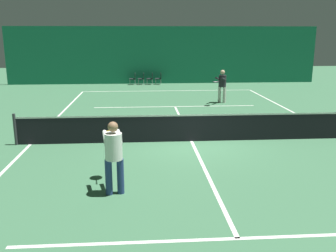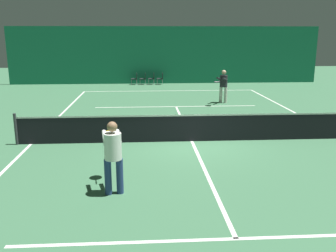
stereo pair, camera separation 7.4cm
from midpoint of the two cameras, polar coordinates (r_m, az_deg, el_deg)
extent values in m
plane|color=#3D704C|center=(13.07, 3.43, -2.33)|extent=(60.00, 60.00, 0.00)
cube|color=#196B4C|center=(28.28, -0.71, 10.73)|extent=(23.00, 0.12, 4.18)
cube|color=white|center=(24.66, -0.16, 5.39)|extent=(11.00, 0.10, 0.00)
cube|color=white|center=(19.26, 0.97, 2.98)|extent=(8.25, 0.10, 0.00)
cube|color=white|center=(7.24, 10.28, -16.51)|extent=(8.25, 0.10, 0.00)
cube|color=white|center=(13.51, -20.40, -2.64)|extent=(0.10, 23.80, 0.00)
cube|color=white|center=(13.07, 3.43, -2.32)|extent=(0.10, 12.80, 0.00)
cube|color=black|center=(12.94, 3.46, -0.31)|extent=(11.90, 0.02, 0.95)
cube|color=white|center=(12.84, 3.49, 1.64)|extent=(11.90, 0.02, 0.05)
cylinder|color=#333338|center=(13.51, -22.42, -0.48)|extent=(0.10, 0.10, 1.07)
cylinder|color=navy|center=(8.82, -9.26, -7.70)|extent=(0.19, 0.19, 0.85)
cylinder|color=navy|center=(8.84, -7.49, -7.59)|extent=(0.19, 0.19, 0.85)
cylinder|color=white|center=(8.59, -8.54, -3.10)|extent=(0.46, 0.46, 0.61)
sphere|color=#936B4C|center=(8.47, -8.65, -0.12)|extent=(0.23, 0.23, 0.23)
cylinder|color=white|center=(8.81, -9.77, -1.77)|extent=(0.19, 0.59, 0.25)
cylinder|color=white|center=(8.83, -7.71, -1.65)|extent=(0.19, 0.59, 0.25)
cylinder|color=black|center=(9.25, -8.95, -1.46)|extent=(0.08, 0.31, 0.03)
torus|color=gold|center=(9.54, -9.10, -0.99)|extent=(0.38, 0.38, 0.03)
cylinder|color=silver|center=(9.54, -9.10, -0.99)|extent=(0.32, 0.32, 0.00)
cylinder|color=beige|center=(20.48, 8.48, 4.71)|extent=(0.23, 0.23, 0.86)
cylinder|color=beige|center=(20.57, 7.75, 4.78)|extent=(0.23, 0.23, 0.86)
cylinder|color=#232328|center=(20.42, 8.19, 6.81)|extent=(0.56, 0.56, 0.63)
sphere|color=#DBAD89|center=(20.37, 8.23, 8.12)|extent=(0.24, 0.24, 0.24)
cylinder|color=#232328|center=(20.09, 8.36, 7.09)|extent=(0.40, 0.56, 0.25)
cylinder|color=#232328|center=(20.19, 7.49, 7.16)|extent=(0.40, 0.56, 0.25)
cylinder|color=black|center=(19.74, 7.49, 6.78)|extent=(0.18, 0.28, 0.03)
torus|color=black|center=(19.46, 7.18, 6.69)|extent=(0.45, 0.45, 0.03)
cylinder|color=silver|center=(19.46, 7.18, 6.69)|extent=(0.38, 0.38, 0.00)
cylinder|color=#99999E|center=(28.05, -5.89, 6.75)|extent=(0.03, 0.03, 0.39)
cylinder|color=#99999E|center=(27.67, -5.91, 6.65)|extent=(0.03, 0.03, 0.39)
cylinder|color=#99999E|center=(28.04, -5.11, 6.76)|extent=(0.03, 0.03, 0.39)
cylinder|color=#99999E|center=(27.67, -5.12, 6.66)|extent=(0.03, 0.03, 0.39)
cube|color=#232328|center=(27.83, -5.52, 7.16)|extent=(0.44, 0.44, 0.05)
cube|color=#232328|center=(27.80, -5.11, 7.62)|extent=(0.04, 0.44, 0.40)
cylinder|color=#99999E|center=(28.04, -4.59, 6.77)|extent=(0.03, 0.03, 0.39)
cylinder|color=#99999E|center=(27.66, -4.59, 6.67)|extent=(0.03, 0.03, 0.39)
cylinder|color=#99999E|center=(28.04, -3.81, 6.79)|extent=(0.03, 0.03, 0.39)
cylinder|color=#99999E|center=(27.66, -3.80, 6.69)|extent=(0.03, 0.03, 0.39)
cube|color=#232328|center=(27.82, -4.21, 7.18)|extent=(0.44, 0.44, 0.05)
cube|color=#232328|center=(27.80, -3.80, 7.65)|extent=(0.04, 0.44, 0.40)
cylinder|color=#99999E|center=(28.04, -3.28, 6.79)|extent=(0.03, 0.03, 0.39)
cylinder|color=#99999E|center=(27.66, -3.27, 6.70)|extent=(0.03, 0.03, 0.39)
cylinder|color=#99999E|center=(28.05, -2.50, 6.80)|extent=(0.03, 0.03, 0.39)
cylinder|color=#99999E|center=(27.67, -2.48, 6.71)|extent=(0.03, 0.03, 0.39)
cube|color=#232328|center=(27.83, -2.89, 7.20)|extent=(0.44, 0.44, 0.05)
cube|color=#232328|center=(27.81, -2.48, 7.67)|extent=(0.04, 0.44, 0.40)
cylinder|color=#99999E|center=(28.06, -1.98, 6.81)|extent=(0.03, 0.03, 0.39)
cylinder|color=#99999E|center=(27.68, -1.95, 6.72)|extent=(0.03, 0.03, 0.39)
cylinder|color=#99999E|center=(28.07, -1.20, 6.82)|extent=(0.03, 0.03, 0.39)
cylinder|color=#99999E|center=(27.70, -1.16, 6.73)|extent=(0.03, 0.03, 0.39)
cube|color=#232328|center=(27.85, -1.58, 7.22)|extent=(0.44, 0.44, 0.05)
cube|color=#232328|center=(27.83, -1.16, 7.68)|extent=(0.04, 0.44, 0.40)
camera|label=1|loc=(0.04, -90.19, -0.05)|focal=40.00mm
camera|label=2|loc=(0.04, 89.81, 0.05)|focal=40.00mm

